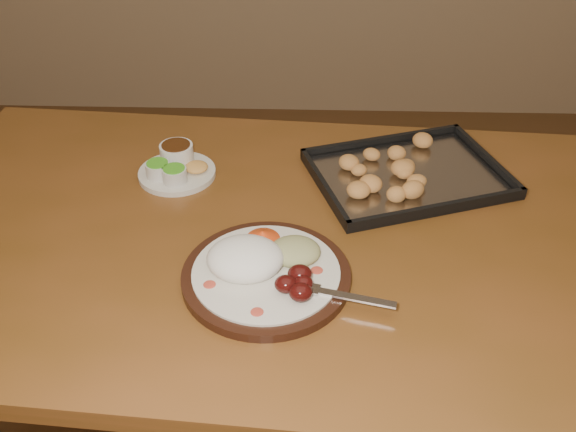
{
  "coord_description": "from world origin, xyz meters",
  "views": [
    {
      "loc": [
        -0.14,
        -0.97,
        1.52
      ],
      "look_at": [
        -0.17,
        0.05,
        0.77
      ],
      "focal_mm": 40.0,
      "sensor_mm": 36.0,
      "label": 1
    }
  ],
  "objects": [
    {
      "name": "condiment_saucer",
      "position": [
        -0.42,
        0.22,
        0.77
      ],
      "size": [
        0.17,
        0.17,
        0.06
      ],
      "rotation": [
        0.0,
        0.0,
        -0.16
      ],
      "color": "beige",
      "rests_on": "dining_table"
    },
    {
      "name": "dinner_plate",
      "position": [
        -0.21,
        -0.11,
        0.77
      ],
      "size": [
        0.37,
        0.3,
        0.07
      ],
      "rotation": [
        0.0,
        0.0,
        -0.48
      ],
      "color": "black",
      "rests_on": "dining_table"
    },
    {
      "name": "baking_tray",
      "position": [
        0.08,
        0.22,
        0.76
      ],
      "size": [
        0.47,
        0.41,
        0.04
      ],
      "rotation": [
        0.0,
        0.0,
        0.33
      ],
      "color": "black",
      "rests_on": "dining_table"
    },
    {
      "name": "dining_table",
      "position": [
        -0.21,
        0.03,
        0.65
      ],
      "size": [
        1.56,
        1.0,
        0.75
      ],
      "rotation": [
        0.0,
        0.0,
        -0.07
      ],
      "color": "brown",
      "rests_on": "ground"
    }
  ]
}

